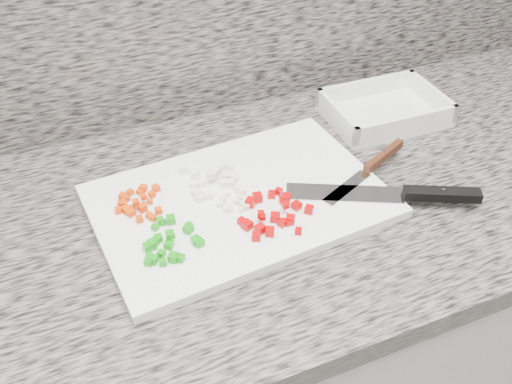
{
  "coord_description": "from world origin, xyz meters",
  "views": [
    {
      "loc": [
        -0.26,
        0.78,
        1.51
      ],
      "look_at": [
        0.01,
        1.42,
        0.94
      ],
      "focal_mm": 40.0,
      "sensor_mm": 36.0,
      "label": 1
    }
  ],
  "objects": [
    {
      "name": "tray",
      "position": [
        0.36,
        1.57,
        0.92
      ],
      "size": [
        0.23,
        0.17,
        0.05
      ],
      "rotation": [
        0.0,
        0.0,
        -0.03
      ],
      "color": "white",
      "rests_on": "countertop"
    },
    {
      "name": "chef_knife",
      "position": [
        0.25,
        1.33,
        0.92
      ],
      "size": [
        0.29,
        0.17,
        0.02
      ],
      "rotation": [
        0.0,
        0.0,
        -0.46
      ],
      "color": "silver",
      "rests_on": "cutting_board"
    },
    {
      "name": "green_pepper_pile",
      "position": [
        -0.14,
        1.38,
        0.92
      ],
      "size": [
        0.09,
        0.1,
        0.02
      ],
      "color": "#12900D",
      "rests_on": "cutting_board"
    },
    {
      "name": "garlic_pile",
      "position": [
        -0.02,
        1.43,
        0.92
      ],
      "size": [
        0.06,
        0.06,
        0.01
      ],
      "color": "#F3ECBC",
      "rests_on": "cutting_board"
    },
    {
      "name": "carrot_pile",
      "position": [
        -0.16,
        1.48,
        0.92
      ],
      "size": [
        0.08,
        0.09,
        0.02
      ],
      "color": "#D93B04",
      "rests_on": "cutting_board"
    },
    {
      "name": "countertop",
      "position": [
        0.0,
        1.44,
        0.88
      ],
      "size": [
        3.96,
        0.64,
        0.04
      ],
      "primitive_type": "cube",
      "color": "#67625B",
      "rests_on": "cabinet"
    },
    {
      "name": "red_pepper_pile",
      "position": [
        0.02,
        1.38,
        0.92
      ],
      "size": [
        0.12,
        0.11,
        0.02
      ],
      "color": "#B60204",
      "rests_on": "cutting_board"
    },
    {
      "name": "cabinet",
      "position": [
        0.0,
        1.44,
        0.43
      ],
      "size": [
        3.92,
        0.62,
        0.86
      ],
      "primitive_type": "cube",
      "color": "silver",
      "rests_on": "ground"
    },
    {
      "name": "onion_pile",
      "position": [
        -0.03,
        1.49,
        0.92
      ],
      "size": [
        0.09,
        0.1,
        0.02
      ],
      "color": "white",
      "rests_on": "cutting_board"
    },
    {
      "name": "cutting_board",
      "position": [
        -0.01,
        1.44,
        0.91
      ],
      "size": [
        0.48,
        0.34,
        0.02
      ],
      "primitive_type": "cube",
      "rotation": [
        0.0,
        0.0,
        0.08
      ],
      "color": "white",
      "rests_on": "countertop"
    },
    {
      "name": "paring_knife",
      "position": [
        0.24,
        1.43,
        0.92
      ],
      "size": [
        0.21,
        0.11,
        0.02
      ],
      "rotation": [
        0.0,
        0.0,
        0.43
      ],
      "color": "silver",
      "rests_on": "cutting_board"
    }
  ]
}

